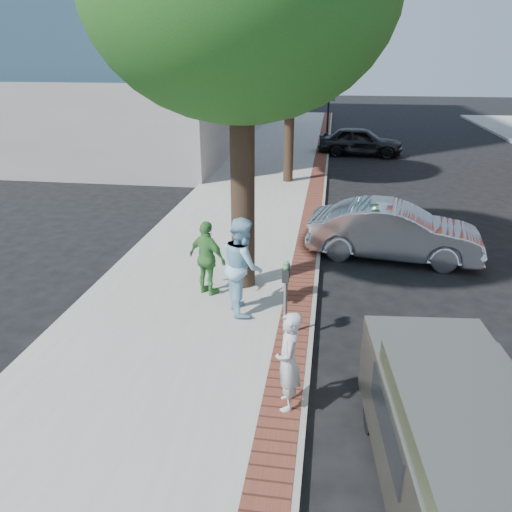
% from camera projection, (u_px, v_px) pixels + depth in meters
% --- Properties ---
extents(ground, '(120.00, 120.00, 0.00)m').
position_uv_depth(ground, '(257.00, 333.00, 9.75)').
color(ground, black).
rests_on(ground, ground).
extents(sidewalk, '(5.00, 60.00, 0.15)m').
position_uv_depth(sidewalk, '(248.00, 209.00, 17.25)').
color(sidewalk, '#9E9991').
rests_on(sidewalk, ground).
extents(brick_strip, '(0.60, 60.00, 0.01)m').
position_uv_depth(brick_strip, '(312.00, 210.00, 16.92)').
color(brick_strip, brown).
rests_on(brick_strip, sidewalk).
extents(curb, '(0.10, 60.00, 0.15)m').
position_uv_depth(curb, '(323.00, 212.00, 16.90)').
color(curb, gray).
rests_on(curb, ground).
extents(office_base, '(18.20, 22.20, 4.00)m').
position_uv_depth(office_base, '(103.00, 107.00, 30.93)').
color(office_base, gray).
rests_on(office_base, ground).
extents(signal_near, '(0.70, 0.15, 3.80)m').
position_uv_depth(signal_near, '(328.00, 106.00, 28.91)').
color(signal_near, black).
rests_on(signal_near, ground).
extents(tree_far, '(4.80, 4.80, 7.14)m').
position_uv_depth(tree_far, '(291.00, 47.00, 18.80)').
color(tree_far, black).
rests_on(tree_far, sidewalk).
extents(parking_meter, '(0.12, 0.32, 1.47)m').
position_uv_depth(parking_meter, '(286.00, 284.00, 9.02)').
color(parking_meter, gray).
rests_on(parking_meter, sidewalk).
extents(person_gray, '(0.43, 0.61, 1.57)m').
position_uv_depth(person_gray, '(288.00, 361.00, 7.24)').
color(person_gray, silver).
rests_on(person_gray, sidewalk).
extents(person_officer, '(1.05, 1.17, 1.99)m').
position_uv_depth(person_officer, '(243.00, 265.00, 9.97)').
color(person_officer, '#99D1EC').
rests_on(person_officer, sidewalk).
extents(person_green, '(1.05, 0.82, 1.67)m').
position_uv_depth(person_green, '(207.00, 258.00, 10.74)').
color(person_green, '#4A9744').
rests_on(person_green, sidewalk).
extents(sedan_silver, '(4.61, 2.11, 1.46)m').
position_uv_depth(sedan_silver, '(394.00, 231.00, 13.11)').
color(sedan_silver, silver).
rests_on(sedan_silver, ground).
extents(bg_car, '(4.51, 2.11, 1.49)m').
position_uv_depth(bg_car, '(360.00, 141.00, 26.41)').
color(bg_car, black).
rests_on(bg_car, ground).
extents(van, '(2.06, 4.50, 1.61)m').
position_uv_depth(van, '(458.00, 446.00, 5.75)').
color(van, gray).
rests_on(van, ground).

